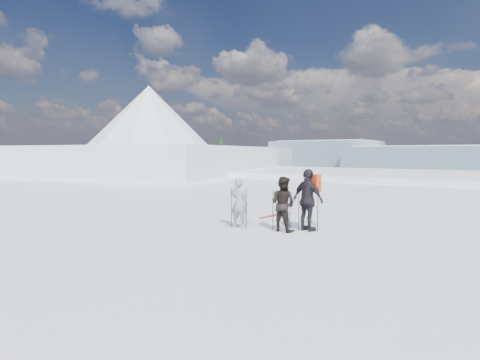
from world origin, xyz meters
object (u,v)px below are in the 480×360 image
object	(u,v)px
skier_grey	(239,203)
skier_pack	(308,200)
skier_dark	(283,204)
skis_loose	(274,215)

from	to	relation	value
skier_grey	skier_pack	bearing A→B (deg)	-161.54
skier_grey	skier_pack	xyz separation A→B (m)	(2.03, 0.72, 0.15)
skier_dark	skis_loose	size ratio (longest dim) A/B	0.99
skier_dark	skier_pack	world-z (taller)	skier_pack
skier_grey	skier_dark	bearing A→B (deg)	-169.16
skier_grey	skier_dark	xyz separation A→B (m)	(1.39, 0.30, 0.03)
skis_loose	skier_grey	bearing A→B (deg)	-88.47
skis_loose	skier_dark	bearing A→B (deg)	-57.81
skier_grey	skier_dark	distance (m)	1.42
skier_pack	skier_grey	bearing A→B (deg)	38.64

